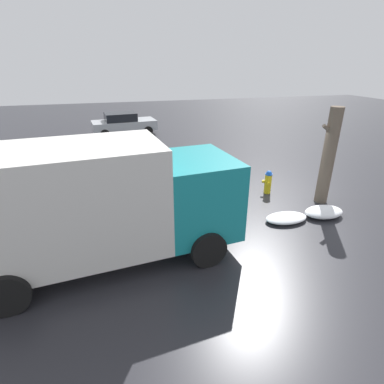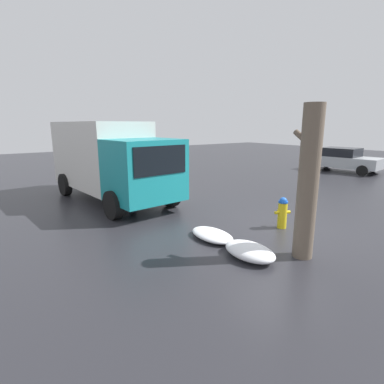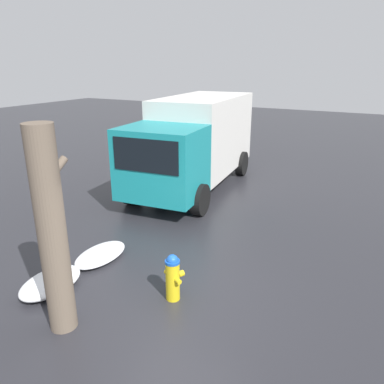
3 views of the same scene
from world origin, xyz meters
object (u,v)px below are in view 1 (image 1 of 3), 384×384
tree_trunk (328,157)px  parked_car (123,123)px  delivery_truck (97,202)px  pedestrian (186,217)px  fire_hydrant (268,182)px

tree_trunk → parked_car: 14.33m
tree_trunk → delivery_truck: 7.65m
delivery_truck → pedestrian: size_ratio=3.78×
parked_car → fire_hydrant: bearing=14.8°
delivery_truck → fire_hydrant: bearing=108.7°
delivery_truck → pedestrian: bearing=82.0°
tree_trunk → pedestrian: size_ratio=1.88×
fire_hydrant → tree_trunk: (-1.48, 1.19, 1.21)m
delivery_truck → pedestrian: delivery_truck is taller
parked_car → delivery_truck: bearing=-12.1°
fire_hydrant → parked_car: 12.63m
parked_car → pedestrian: bearing=-3.8°
fire_hydrant → delivery_truck: bearing=50.2°
fire_hydrant → tree_trunk: bearing=167.3°
fire_hydrant → pedestrian: (3.90, 2.80, 0.50)m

